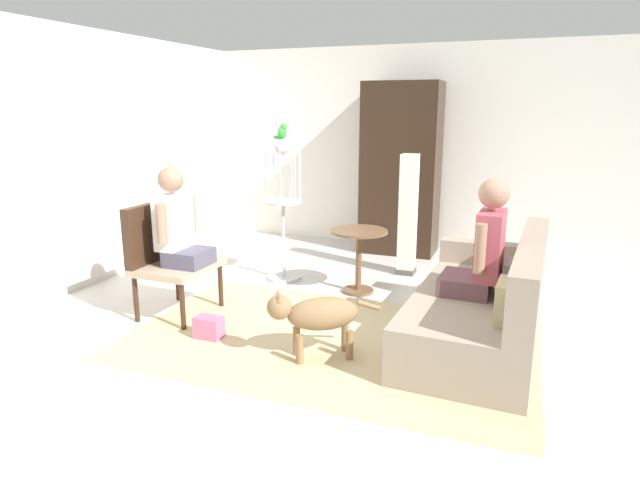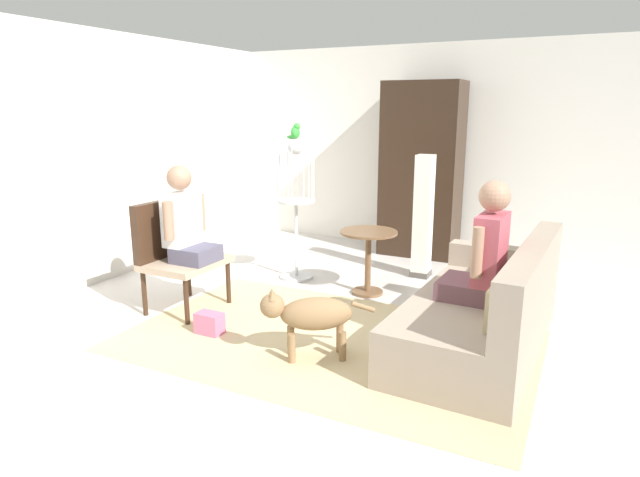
{
  "view_description": "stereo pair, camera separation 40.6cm",
  "coord_description": "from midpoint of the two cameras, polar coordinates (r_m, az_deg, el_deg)",
  "views": [
    {
      "loc": [
        1.42,
        -3.84,
        1.82
      ],
      "look_at": [
        -0.11,
        0.12,
        0.79
      ],
      "focal_mm": 30.48,
      "sensor_mm": 36.0,
      "label": 1
    },
    {
      "loc": [
        1.79,
        -3.68,
        1.82
      ],
      "look_at": [
        -0.11,
        0.12,
        0.79
      ],
      "focal_mm": 30.48,
      "sensor_mm": 36.0,
      "label": 2
    }
  ],
  "objects": [
    {
      "name": "round_end_table",
      "position": [
        5.38,
        7.24,
        -1.33
      ],
      "size": [
        0.57,
        0.57,
        0.64
      ],
      "color": "brown",
      "rests_on": "ground"
    },
    {
      "name": "parrot",
      "position": [
        5.67,
        -0.52,
        11.16
      ],
      "size": [
        0.17,
        0.1,
        0.16
      ],
      "color": "green",
      "rests_on": "bird_cage_stand"
    },
    {
      "name": "dog",
      "position": [
        4.01,
        1.85,
        -8.01
      ],
      "size": [
        0.74,
        0.51,
        0.54
      ],
      "color": "olive",
      "rests_on": "ground"
    },
    {
      "name": "handbag",
      "position": [
        4.57,
        -9.03,
        -8.84
      ],
      "size": [
        0.22,
        0.14,
        0.18
      ],
      "primitive_type": "cube",
      "color": "#D8668C",
      "rests_on": "ground"
    },
    {
      "name": "bird_cage_stand",
      "position": [
        5.77,
        -0.54,
        3.12
      ],
      "size": [
        0.4,
        0.4,
        1.5
      ],
      "color": "silver",
      "rests_on": "ground"
    },
    {
      "name": "armoire_cabinet",
      "position": [
        6.9,
        12.3,
        7.02
      ],
      "size": [
        0.93,
        0.56,
        2.13
      ],
      "primitive_type": "cube",
      "color": "black",
      "rests_on": "ground"
    },
    {
      "name": "area_rug",
      "position": [
        4.43,
        3.38,
        -10.64
      ],
      "size": [
        3.19,
        2.01,
        0.01
      ],
      "primitive_type": "cube",
      "color": "#C6B284",
      "rests_on": "ground"
    },
    {
      "name": "ground_plane",
      "position": [
        4.47,
        3.25,
        -10.41
      ],
      "size": [
        7.77,
        7.77,
        0.0
      ],
      "primitive_type": "plane",
      "color": "beige"
    },
    {
      "name": "armchair",
      "position": [
        5.08,
        -12.89,
        -0.87
      ],
      "size": [
        0.59,
        0.7,
        1.0
      ],
      "color": "#382316",
      "rests_on": "ground"
    },
    {
      "name": "column_lamp",
      "position": [
        6.0,
        12.68,
        2.14
      ],
      "size": [
        0.2,
        0.2,
        1.34
      ],
      "color": "#4C4742",
      "rests_on": "ground"
    },
    {
      "name": "couch",
      "position": [
        4.4,
        19.62,
        -7.46
      ],
      "size": [
        1.01,
        1.98,
        0.87
      ],
      "color": "gray",
      "rests_on": "ground"
    },
    {
      "name": "back_wall",
      "position": [
        7.26,
        13.93,
        9.1
      ],
      "size": [
        6.2,
        0.12,
        2.6
      ],
      "primitive_type": "cube",
      "color": "silver",
      "rests_on": "ground"
    },
    {
      "name": "person_on_couch",
      "position": [
        4.24,
        19.46,
        -1.44
      ],
      "size": [
        0.47,
        0.57,
        0.91
      ],
      "color": "brown"
    },
    {
      "name": "person_on_armchair",
      "position": [
        4.93,
        -11.69,
        1.75
      ],
      "size": [
        0.42,
        0.51,
        0.86
      ],
      "color": "#524F64"
    },
    {
      "name": "left_wall",
      "position": [
        6.06,
        -21.24,
        7.76
      ],
      "size": [
        0.12,
        7.07,
        2.6
      ],
      "primitive_type": "cube",
      "color": "silver",
      "rests_on": "ground"
    }
  ]
}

